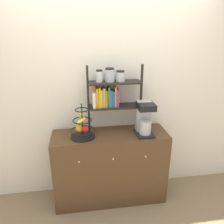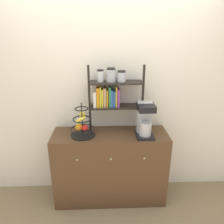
% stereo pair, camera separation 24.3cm
% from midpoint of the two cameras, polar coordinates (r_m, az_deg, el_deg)
% --- Properties ---
extents(ground_plane, '(12.00, 12.00, 0.00)m').
position_cam_midpoint_polar(ground_plane, '(2.89, -2.44, -24.00)').
color(ground_plane, '#847051').
extents(wall_back, '(7.00, 0.05, 2.60)m').
position_cam_midpoint_polar(wall_back, '(2.64, -3.96, 4.50)').
color(wall_back, silver).
rests_on(wall_back, ground_plane).
extents(sideboard, '(1.35, 0.45, 0.90)m').
position_cam_midpoint_polar(sideboard, '(2.77, -3.07, -14.19)').
color(sideboard, '#4C331E').
rests_on(sideboard, ground_plane).
extents(coffee_maker, '(0.20, 0.26, 0.38)m').
position_cam_midpoint_polar(coffee_maker, '(2.49, 5.69, -1.58)').
color(coffee_maker, black).
rests_on(coffee_maker, sideboard).
extents(fruit_stand, '(0.28, 0.28, 0.39)m').
position_cam_midpoint_polar(fruit_stand, '(2.45, -10.67, -3.85)').
color(fruit_stand, black).
rests_on(fruit_stand, sideboard).
extents(shelf_hutch, '(0.64, 0.20, 0.77)m').
position_cam_midpoint_polar(shelf_hutch, '(2.48, -3.45, 5.20)').
color(shelf_hutch, black).
rests_on(shelf_hutch, sideboard).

